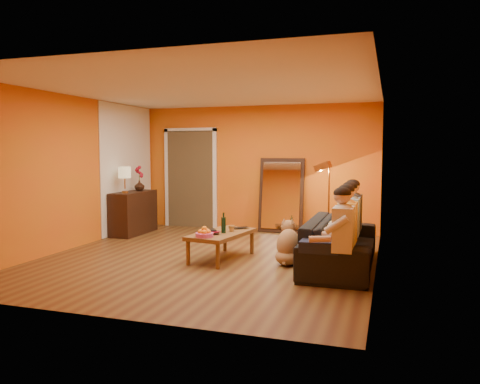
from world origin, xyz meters
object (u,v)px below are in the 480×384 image
(wine_bottle, at_px, (224,223))
(tumbler, at_px, (232,228))
(dog, at_px, (288,242))
(person_mid_left, at_px, (347,230))
(mirror_frame, at_px, (281,195))
(vase, at_px, (139,186))
(sideboard, at_px, (134,213))
(floor_lamp, at_px, (329,203))
(coffee_table, at_px, (222,246))
(laptop, at_px, (240,228))
(sofa, at_px, (340,243))
(person_far_left, at_px, (343,237))
(person_far_right, at_px, (353,219))
(table_lamp, at_px, (125,180))
(person_mid_right, at_px, (351,224))

(wine_bottle, height_order, tumbler, wine_bottle)
(dog, relative_size, person_mid_left, 0.54)
(mirror_frame, relative_size, tumbler, 15.34)
(wine_bottle, relative_size, vase, 1.47)
(sideboard, bearing_deg, tumbler, -29.26)
(floor_lamp, bearing_deg, sideboard, -166.36)
(coffee_table, height_order, laptop, laptop)
(mirror_frame, distance_m, sofa, 2.95)
(person_mid_left, bearing_deg, vase, 153.79)
(sofa, bearing_deg, mirror_frame, 29.80)
(tumbler, bearing_deg, coffee_table, -135.00)
(person_far_left, bearing_deg, sofa, 97.41)
(dog, xyz_separation_m, person_far_right, (0.87, 0.75, 0.28))
(person_far_right, bearing_deg, person_far_left, -90.00)
(coffee_table, bearing_deg, dog, 10.42)
(mirror_frame, relative_size, wine_bottle, 4.90)
(sideboard, relative_size, laptop, 3.82)
(mirror_frame, relative_size, person_far_right, 1.25)
(vase, bearing_deg, wine_bottle, -36.62)
(person_far_left, bearing_deg, person_far_right, 90.00)
(sideboard, xyz_separation_m, laptop, (2.64, -1.22, 0.01))
(mirror_frame, distance_m, wine_bottle, 2.72)
(coffee_table, xyz_separation_m, person_mid_left, (1.91, -0.34, 0.40))
(table_lamp, bearing_deg, person_mid_left, -20.13)
(floor_lamp, distance_m, tumbler, 2.18)
(person_mid_left, distance_m, laptop, 1.87)
(person_mid_right, height_order, tumbler, person_mid_right)
(coffee_table, height_order, wine_bottle, wine_bottle)
(sofa, relative_size, person_mid_left, 1.91)
(mirror_frame, bearing_deg, sideboard, -158.84)
(mirror_frame, height_order, sofa, mirror_frame)
(wine_bottle, bearing_deg, floor_lamp, 55.19)
(tumbler, distance_m, vase, 3.13)
(floor_lamp, bearing_deg, coffee_table, -117.49)
(table_lamp, distance_m, tumbler, 2.89)
(table_lamp, distance_m, laptop, 2.87)
(mirror_frame, height_order, table_lamp, mirror_frame)
(person_far_right, relative_size, wine_bottle, 3.94)
(person_mid_right, relative_size, laptop, 3.95)
(coffee_table, bearing_deg, vase, 153.09)
(sofa, height_order, coffee_table, sofa)
(mirror_frame, xyz_separation_m, dog, (0.71, -2.63, -0.43))
(coffee_table, height_order, person_far_right, person_far_right)
(coffee_table, bearing_deg, person_mid_left, -0.46)
(person_mid_left, bearing_deg, person_far_left, -90.00)
(person_far_left, bearing_deg, person_mid_right, 90.00)
(sideboard, relative_size, wine_bottle, 3.81)
(mirror_frame, relative_size, floor_lamp, 1.06)
(sideboard, bearing_deg, person_mid_left, -23.52)
(mirror_frame, xyz_separation_m, vase, (-2.79, -0.83, 0.20))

